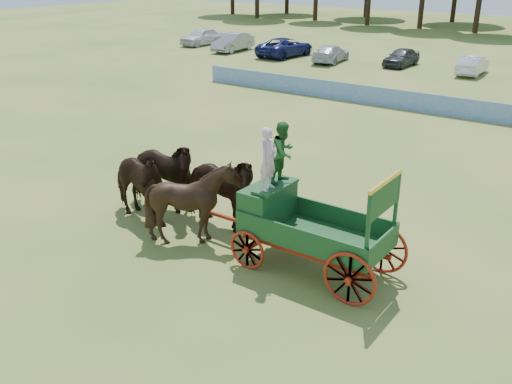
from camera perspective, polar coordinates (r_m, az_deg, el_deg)
The scene contains 7 objects.
ground at distance 17.87m, azimuth -6.47°, elevation -3.42°, with size 160.00×160.00×0.00m, color #998845.
horse_lead_left at distance 18.03m, azimuth -11.99°, elevation 0.72°, with size 1.32×2.91×2.45m, color black.
horse_lead_right at distance 18.73m, azimuth -9.55°, elevation 1.73°, with size 1.32×2.91×2.45m, color black.
horse_wheel_left at distance 16.45m, azimuth -6.26°, elevation -1.05°, with size 1.99×2.23×2.46m, color black.
horse_wheel_right at distance 17.21m, azimuth -3.84°, elevation 0.12°, with size 1.32×2.91×2.45m, color black.
farm_dray at distance 15.06m, azimuth 3.56°, elevation -1.27°, with size 6.00×2.00×3.81m.
sponsor_banner at distance 32.94m, azimuth 13.59°, elevation 9.07°, with size 26.00×0.08×1.05m, color #1B4293.
Camera 1 is at (10.93, -11.85, 7.71)m, focal length 40.00 mm.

